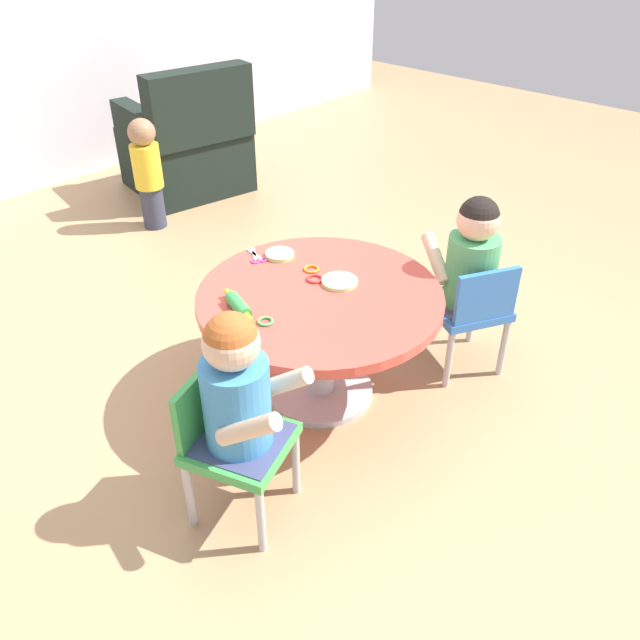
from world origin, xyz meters
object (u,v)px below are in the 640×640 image
(armchair_dark, at_px, (188,146))
(craft_table, at_px, (320,317))
(child_chair_left, at_px, (231,439))
(seated_child_right, at_px, (472,257))
(rolling_pin, at_px, (238,306))
(child_chair_right, at_px, (470,309))
(seated_child_left, at_px, (237,388))
(craft_scissors, at_px, (257,258))
(toddler_standing, at_px, (148,171))

(armchair_dark, bearing_deg, craft_table, -115.34)
(child_chair_left, distance_m, seated_child_right, 1.23)
(child_chair_left, height_order, rolling_pin, rolling_pin)
(child_chair_right, bearing_deg, seated_child_left, 174.25)
(craft_table, height_order, craft_scissors, craft_scissors)
(seated_child_right, relative_size, armchair_dark, 0.60)
(child_chair_right, bearing_deg, rolling_pin, 150.85)
(seated_child_left, bearing_deg, rolling_pin, 48.03)
(seated_child_left, bearing_deg, toddler_standing, 62.00)
(child_chair_left, height_order, child_chair_right, same)
(craft_table, height_order, seated_child_left, seated_child_left)
(child_chair_right, xyz_separation_m, armchair_dark, (0.46, 2.49, 0.00))
(child_chair_right, xyz_separation_m, seated_child_right, (0.02, 0.04, 0.23))
(rolling_pin, bearing_deg, craft_scissors, 37.92)
(craft_table, height_order, child_chair_left, child_chair_left)
(craft_table, height_order, rolling_pin, rolling_pin)
(craft_table, bearing_deg, seated_child_left, -159.90)
(toddler_standing, bearing_deg, seated_child_left, -118.00)
(child_chair_right, distance_m, craft_scissors, 0.91)
(child_chair_left, height_order, seated_child_right, seated_child_right)
(craft_table, height_order, armchair_dark, armchair_dark)
(armchair_dark, bearing_deg, child_chair_right, -100.51)
(armchair_dark, relative_size, rolling_pin, 3.78)
(seated_child_right, bearing_deg, craft_table, 151.94)
(seated_child_left, bearing_deg, armchair_dark, 55.52)
(armchair_dark, height_order, toddler_standing, armchair_dark)
(child_chair_right, distance_m, seated_child_right, 0.23)
(craft_table, xyz_separation_m, seated_child_right, (0.57, -0.31, 0.15))
(seated_child_right, xyz_separation_m, rolling_pin, (-0.87, 0.44, -0.01))
(child_chair_left, xyz_separation_m, armchair_dark, (1.64, 2.33, 0.00))
(seated_child_left, distance_m, armchair_dark, 2.89)
(craft_table, xyz_separation_m, seated_child_left, (-0.61, -0.22, 0.15))
(seated_child_left, distance_m, rolling_pin, 0.48)
(rolling_pin, bearing_deg, craft_table, -24.23)
(child_chair_left, distance_m, rolling_pin, 0.51)
(child_chair_left, height_order, seated_child_left, seated_child_left)
(armchair_dark, relative_size, craft_scissors, 5.97)
(child_chair_left, relative_size, rolling_pin, 2.38)
(child_chair_right, bearing_deg, craft_scissors, 126.39)
(craft_table, relative_size, armchair_dark, 1.11)
(toddler_standing, height_order, craft_scissors, toddler_standing)
(craft_table, height_order, toddler_standing, toddler_standing)
(seated_child_left, bearing_deg, craft_table, 20.10)
(child_chair_right, xyz_separation_m, craft_scissors, (-0.53, 0.72, 0.19))
(child_chair_left, bearing_deg, armchair_dark, 54.87)
(craft_table, bearing_deg, child_chair_left, -163.40)
(rolling_pin, xyz_separation_m, craft_scissors, (0.32, 0.25, -0.02))
(seated_child_right, bearing_deg, child_chair_right, -118.51)
(craft_table, distance_m, seated_child_right, 0.67)
(seated_child_left, height_order, craft_scissors, seated_child_left)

